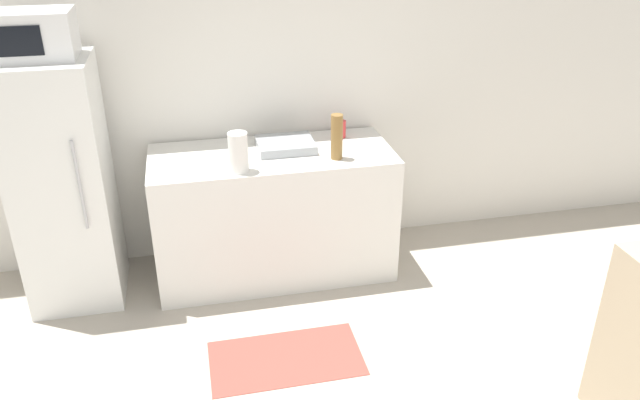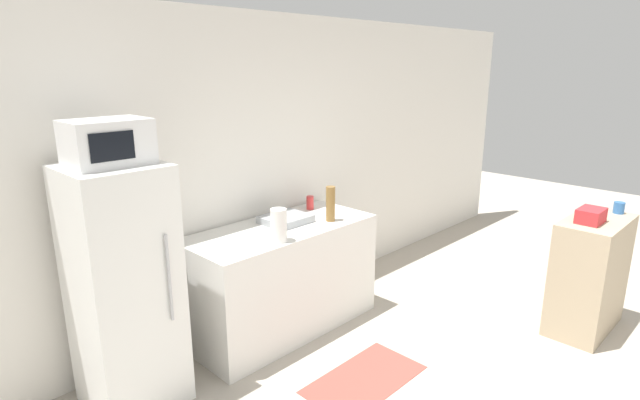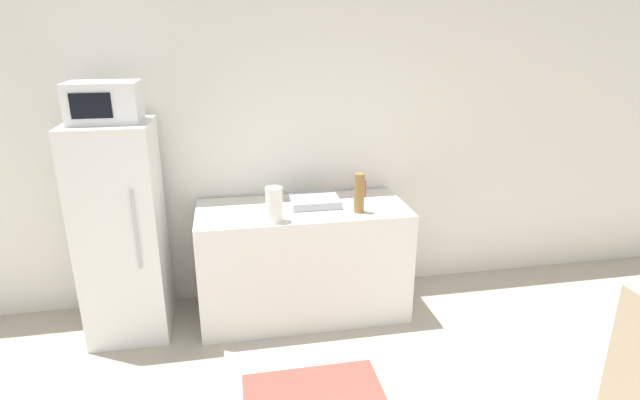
{
  "view_description": "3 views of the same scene",
  "coord_description": "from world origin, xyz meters",
  "px_view_note": "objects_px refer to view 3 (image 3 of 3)",
  "views": [
    {
      "loc": [
        -0.73,
        -1.27,
        2.46
      ],
      "look_at": [
        -0.06,
        1.75,
        0.93
      ],
      "focal_mm": 35.0,
      "sensor_mm": 36.0,
      "label": 1
    },
    {
      "loc": [
        -2.75,
        -0.37,
        2.18
      ],
      "look_at": [
        -0.21,
        2.12,
        1.21
      ],
      "focal_mm": 28.0,
      "sensor_mm": 36.0,
      "label": 2
    },
    {
      "loc": [
        -0.76,
        -1.02,
        2.19
      ],
      "look_at": [
        -0.21,
        1.84,
        1.2
      ],
      "focal_mm": 28.0,
      "sensor_mm": 36.0,
      "label": 3
    }
  ],
  "objects_px": {
    "bottle_tall": "(359,193)",
    "bottle_short": "(362,189)",
    "microwave": "(104,102)",
    "paper_towel_roll": "(274,205)",
    "refrigerator": "(122,232)"
  },
  "relations": [
    {
      "from": "refrigerator",
      "to": "bottle_short",
      "type": "bearing_deg",
      "value": 6.28
    },
    {
      "from": "microwave",
      "to": "paper_towel_roll",
      "type": "height_order",
      "value": "microwave"
    },
    {
      "from": "refrigerator",
      "to": "bottle_tall",
      "type": "relative_size",
      "value": 5.39
    },
    {
      "from": "bottle_tall",
      "to": "bottle_short",
      "type": "xyz_separation_m",
      "value": [
        0.12,
        0.37,
        -0.09
      ]
    },
    {
      "from": "microwave",
      "to": "refrigerator",
      "type": "bearing_deg",
      "value": 70.64
    },
    {
      "from": "microwave",
      "to": "paper_towel_roll",
      "type": "xyz_separation_m",
      "value": [
        1.09,
        -0.24,
        -0.71
      ]
    },
    {
      "from": "refrigerator",
      "to": "paper_towel_roll",
      "type": "distance_m",
      "value": 1.14
    },
    {
      "from": "bottle_tall",
      "to": "refrigerator",
      "type": "bearing_deg",
      "value": 174.42
    },
    {
      "from": "refrigerator",
      "to": "microwave",
      "type": "bearing_deg",
      "value": -109.36
    },
    {
      "from": "paper_towel_roll",
      "to": "refrigerator",
      "type": "bearing_deg",
      "value": 167.38
    },
    {
      "from": "refrigerator",
      "to": "paper_towel_roll",
      "type": "bearing_deg",
      "value": -12.62
    },
    {
      "from": "microwave",
      "to": "bottle_tall",
      "type": "xyz_separation_m",
      "value": [
        1.73,
        -0.17,
        -0.69
      ]
    },
    {
      "from": "bottle_tall",
      "to": "bottle_short",
      "type": "height_order",
      "value": "bottle_tall"
    },
    {
      "from": "bottle_short",
      "to": "microwave",
      "type": "bearing_deg",
      "value": -173.69
    },
    {
      "from": "refrigerator",
      "to": "microwave",
      "type": "xyz_separation_m",
      "value": [
        -0.0,
        -0.0,
        0.94
      ]
    }
  ]
}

